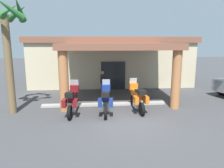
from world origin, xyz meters
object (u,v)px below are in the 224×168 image
object	(u,v)px
motorcycle_blue	(106,100)
pedestrian	(103,81)
motel_building	(110,59)
motorcycle_orange	(137,98)
palm_tree_roadside	(5,30)
motorcycle_maroon	(72,101)

from	to	relation	value
motorcycle_blue	pedestrian	xyz separation A→B (m)	(0.05, 4.09, 0.22)
motel_building	motorcycle_orange	bearing A→B (deg)	-84.41
motel_building	pedestrian	distance (m)	4.78
motel_building	pedestrian	xyz separation A→B (m)	(-0.93, -4.55, -1.10)
palm_tree_roadside	motorcycle_orange	bearing A→B (deg)	-2.39
palm_tree_roadside	motel_building	bearing A→B (deg)	54.90
motorcycle_maroon	motorcycle_blue	distance (m)	1.66
motorcycle_maroon	palm_tree_roadside	size ratio (longest dim) A/B	0.40
motorcycle_orange	pedestrian	size ratio (longest dim) A/B	1.38
pedestrian	motel_building	bearing A→B (deg)	55.85
motel_building	motorcycle_blue	size ratio (longest dim) A/B	6.04
motorcycle_maroon	motorcycle_orange	distance (m)	3.32
motorcycle_blue	motorcycle_orange	distance (m)	1.68
motel_building	palm_tree_roadside	world-z (taller)	palm_tree_roadside
pedestrian	motorcycle_blue	bearing A→B (deg)	-113.22
motel_building	palm_tree_roadside	xyz separation A→B (m)	(-5.68, -8.08, 2.09)
pedestrian	palm_tree_roadside	xyz separation A→B (m)	(-4.75, -3.53, 3.20)
motel_building	motorcycle_orange	size ratio (longest dim) A/B	6.04
pedestrian	palm_tree_roadside	world-z (taller)	palm_tree_roadside
motorcycle_maroon	motorcycle_orange	world-z (taller)	same
motorcycle_maroon	motorcycle_orange	size ratio (longest dim) A/B	1.00
motel_building	pedestrian	bearing A→B (deg)	-100.62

